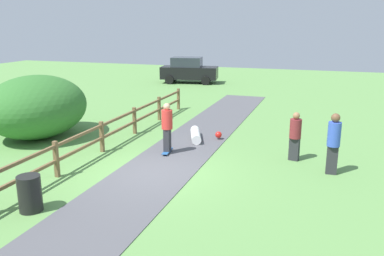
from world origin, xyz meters
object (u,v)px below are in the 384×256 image
(skater_riding, at_px, (167,126))
(bush_large, at_px, (37,107))
(skater_fallen, at_px, (198,135))
(bystander_blue, at_px, (334,141))
(bystander_maroon, at_px, (295,134))
(parked_car_black, at_px, (189,70))
(trash_bin, at_px, (30,194))

(skater_riding, bearing_deg, bush_large, 176.32)
(skater_riding, height_order, skater_fallen, skater_riding)
(bystander_blue, relative_size, bystander_maroon, 1.15)
(parked_car_black, bearing_deg, bush_large, -92.67)
(bush_large, distance_m, bystander_blue, 11.12)
(skater_riding, xyz_separation_m, parked_car_black, (-4.92, 16.53, -0.05))
(trash_bin, bearing_deg, bush_large, 126.99)
(bush_large, xyz_separation_m, skater_fallen, (6.14, 1.60, -1.03))
(parked_car_black, bearing_deg, skater_riding, -73.43)
(bush_large, distance_m, trash_bin, 7.04)
(trash_bin, bearing_deg, skater_fallen, 74.96)
(trash_bin, height_order, skater_fallen, trash_bin)
(bush_large, bearing_deg, skater_riding, -3.68)
(bystander_maroon, bearing_deg, bystander_blue, -38.40)
(skater_riding, bearing_deg, bystander_blue, -2.60)
(bystander_blue, height_order, parked_car_black, parked_car_black)
(skater_riding, relative_size, bystander_blue, 0.95)
(trash_bin, distance_m, skater_fallen, 7.45)
(skater_fallen, height_order, parked_car_black, parked_car_black)
(bush_large, bearing_deg, bystander_maroon, 1.89)
(trash_bin, relative_size, skater_fallen, 0.57)
(parked_car_black, bearing_deg, bystander_blue, -58.33)
(bystander_blue, bearing_deg, bush_large, 176.85)
(bystander_blue, height_order, bystander_maroon, bystander_blue)
(trash_bin, distance_m, bystander_blue, 8.52)
(bush_large, xyz_separation_m, skater_riding, (5.67, -0.36, -0.22))
(trash_bin, xyz_separation_m, bystander_blue, (6.89, 4.98, 0.59))
(skater_riding, bearing_deg, parked_car_black, 106.57)
(bystander_blue, relative_size, parked_car_black, 0.42)
(trash_bin, relative_size, parked_car_black, 0.20)
(skater_riding, xyz_separation_m, skater_fallen, (0.47, 1.97, -0.81))
(trash_bin, height_order, bystander_maroon, bystander_maroon)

